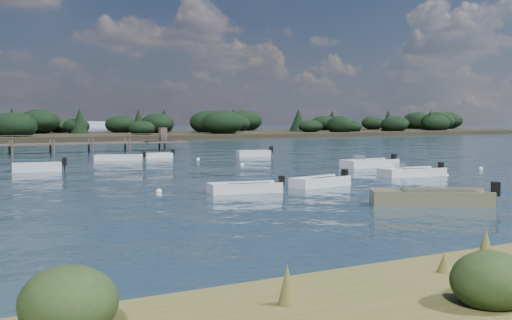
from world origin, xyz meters
TOP-DOWN VIEW (x-y plane):
  - ground at (0.00, 60.00)m, footprint 400.00×400.00m
  - dinghy_extra_a at (-3.53, 5.65)m, footprint 4.11×1.97m
  - dinghy_near_olive at (-3.71, -2.93)m, footprint 5.41×4.50m
  - tender_far_grey_b at (7.05, 31.60)m, footprint 3.77×1.95m
  - tender_far_white at (-2.07, 34.08)m, footprint 2.96×1.19m
  - tender_far_grey at (-15.24, 24.38)m, footprint 3.84×1.95m
  - dinghy_mid_grey at (-8.64, 5.28)m, footprint 4.15×2.12m
  - dinghy_mid_white_b at (8.23, 15.35)m, footprint 5.08×1.89m
  - dinghy_extra_b at (-6.39, 32.89)m, footprint 4.46×2.81m
  - dinghy_mid_white_a at (5.55, 7.87)m, footprint 4.89×2.11m
  - buoy_a at (-3.14, -3.29)m, footprint 0.32×0.32m
  - buoy_b at (7.77, 6.93)m, footprint 0.32×0.32m
  - buoy_c at (-12.37, 7.81)m, footprint 0.32×0.32m
  - buoy_d at (14.39, 9.70)m, footprint 0.32×0.32m
  - buoy_e at (0.44, 30.47)m, footprint 0.32×0.32m
  - buoy_extra_b at (0.49, 22.07)m, footprint 0.32×0.32m
  - far_headland at (25.00, 100.00)m, footprint 190.00×40.00m

SIDE VIEW (x-z plane):
  - ground at x=0.00m, z-range 0.00..0.00m
  - buoy_a at x=-3.14m, z-range -0.16..0.16m
  - buoy_b at x=7.77m, z-range -0.16..0.16m
  - buoy_c at x=-12.37m, z-range -0.16..0.16m
  - buoy_d at x=14.39m, z-range -0.16..0.16m
  - buoy_e at x=0.44m, z-range -0.16..0.16m
  - buoy_extra_b at x=0.49m, z-range -0.16..0.16m
  - dinghy_mid_grey at x=-8.64m, z-range -0.37..0.65m
  - dinghy_extra_b at x=-6.39m, z-range -0.37..0.65m
  - tender_far_white at x=-2.07m, z-range -0.36..0.65m
  - dinghy_mid_white_a at x=5.55m, z-range -0.42..0.71m
  - dinghy_extra_a at x=-3.53m, z-range -0.40..0.70m
  - dinghy_mid_white_b at x=8.23m, z-range -0.46..0.79m
  - tender_far_grey at x=-15.24m, z-range -0.44..0.78m
  - tender_far_grey_b at x=7.05m, z-range -0.45..0.81m
  - dinghy_near_olive at x=-3.71m, z-range -0.51..0.86m
  - far_headland at x=25.00m, z-range -0.94..4.86m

